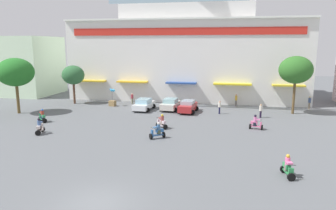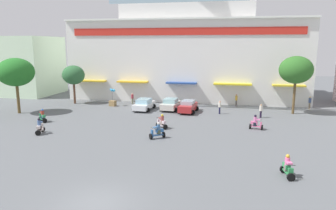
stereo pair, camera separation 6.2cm
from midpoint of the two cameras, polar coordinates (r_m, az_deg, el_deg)
The scene contains 21 objects.
ground_plane at distance 29.71m, azimuth -2.56°, elevation -5.58°, with size 128.00×128.00×0.00m, color #5B5F62.
colonial_building at distance 51.89m, azimuth 3.75°, elevation 12.21°, with size 35.49×18.60×23.01m.
flank_building_left at distance 60.20m, azimuth -25.45°, elevation 6.44°, with size 12.61×9.63×9.71m.
plaza_tree_0 at distance 42.79m, azimuth -25.86°, elevation 5.33°, with size 4.39×4.37×6.82m.
plaza_tree_1 at distance 41.20m, azimuth 22.03°, elevation 5.86°, with size 4.00×3.41×7.07m.
plaza_tree_2 at distance 47.15m, azimuth -16.78°, elevation 5.18°, with size 3.23×2.86×5.50m.
parked_car_0 at distance 41.21m, azimuth -4.43°, elevation 0.12°, with size 2.55×4.39×1.48m.
parked_car_1 at distance 41.02m, azimuth 0.42°, elevation 0.13°, with size 2.65×3.98×1.52m.
parked_car_2 at distance 39.71m, azimuth 3.55°, elevation -0.24°, with size 2.51×4.11×1.52m.
scooter_rider_0 at distance 37.42m, azimuth -21.77°, elevation -1.93°, with size 1.41×1.28×1.50m.
scooter_rider_1 at distance 32.57m, azimuth -22.18°, elevation -3.73°, with size 0.92×1.57×1.56m.
scooter_rider_2 at distance 32.98m, azimuth 15.53°, elevation -3.21°, with size 1.39×0.81×1.50m.
scooter_rider_3 at distance 22.08m, azimuth 20.73°, elevation -10.54°, with size 0.78×1.50×1.49m.
scooter_rider_4 at distance 32.13m, azimuth -1.20°, elevation -3.14°, with size 1.36×1.25×1.51m.
scooter_rider_5 at distance 28.76m, azimuth -1.97°, elevation -4.83°, with size 1.45×1.27×1.51m.
pedestrian_0 at distance 39.26m, azimuth 9.24°, elevation -0.25°, with size 0.45×0.45×1.62m.
pedestrian_1 at distance 38.25m, azimuth 16.35°, elevation -0.87°, with size 0.50×0.50×1.63m.
pedestrian_2 at distance 45.42m, azimuth 24.13°, elevation 0.52°, with size 0.37×0.37×1.73m.
pedestrian_3 at distance 44.26m, azimuth 12.15°, elevation 1.00°, with size 0.44×0.44×1.74m.
pedestrian_4 at distance 45.57m, azimuth -6.53°, elevation 1.31°, with size 0.46×0.46×1.58m.
balloon_vendor_cart at distance 44.36m, azimuth -10.04°, elevation 0.91°, with size 1.01×0.79×2.47m.
Camera 1 is at (6.82, -14.67, 8.41)m, focal length 33.78 mm.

